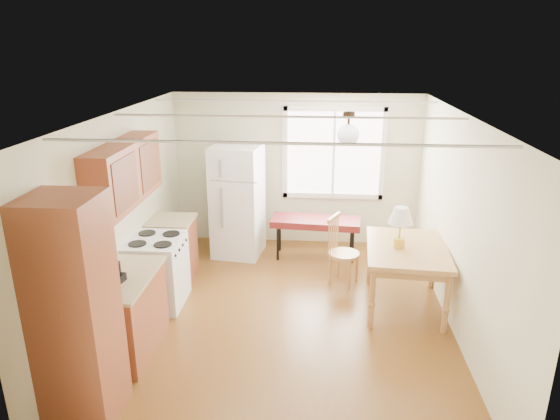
# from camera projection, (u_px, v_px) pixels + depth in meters

# --- Properties ---
(room_shell) EXTENTS (4.60, 5.60, 2.62)m
(room_shell) POSITION_uv_depth(u_px,v_px,m) (286.00, 222.00, 5.86)
(room_shell) COLOR #522E11
(room_shell) RESTS_ON ground
(kitchen_run) EXTENTS (0.65, 3.40, 2.20)m
(kitchen_run) POSITION_uv_depth(u_px,v_px,m) (128.00, 272.00, 5.52)
(kitchen_run) COLOR brown
(kitchen_run) RESTS_ON ground
(window_unit) EXTENTS (1.64, 0.05, 1.51)m
(window_unit) POSITION_uv_depth(u_px,v_px,m) (334.00, 153.00, 8.05)
(window_unit) COLOR white
(window_unit) RESTS_ON room_shell
(pendant_light) EXTENTS (0.26, 0.26, 0.40)m
(pendant_light) POSITION_uv_depth(u_px,v_px,m) (348.00, 134.00, 5.86)
(pendant_light) COLOR black
(pendant_light) RESTS_ON room_shell
(refrigerator) EXTENTS (0.82, 0.82, 1.77)m
(refrigerator) POSITION_uv_depth(u_px,v_px,m) (238.00, 201.00, 7.84)
(refrigerator) COLOR white
(refrigerator) RESTS_ON ground
(bench) EXTENTS (1.41, 0.61, 0.64)m
(bench) POSITION_uv_depth(u_px,v_px,m) (316.00, 223.00, 7.81)
(bench) COLOR #5B1517
(bench) RESTS_ON ground
(dining_table) EXTENTS (1.09, 1.39, 0.83)m
(dining_table) POSITION_uv_depth(u_px,v_px,m) (407.00, 255.00, 6.27)
(dining_table) COLOR #A97641
(dining_table) RESTS_ON ground
(chair) EXTENTS (0.48, 0.47, 0.97)m
(chair) POSITION_uv_depth(u_px,v_px,m) (339.00, 245.00, 6.99)
(chair) COLOR #A97641
(chair) RESTS_ON ground
(table_lamp) EXTENTS (0.30, 0.30, 0.53)m
(table_lamp) POSITION_uv_depth(u_px,v_px,m) (401.00, 219.00, 6.11)
(table_lamp) COLOR gold
(table_lamp) RESTS_ON dining_table
(coffee_maker) EXTENTS (0.22, 0.27, 0.37)m
(coffee_maker) POSITION_uv_depth(u_px,v_px,m) (111.00, 272.00, 5.09)
(coffee_maker) COLOR black
(coffee_maker) RESTS_ON kitchen_run
(kettle) EXTENTS (0.12, 0.12, 0.22)m
(kettle) POSITION_uv_depth(u_px,v_px,m) (114.00, 268.00, 5.28)
(kettle) COLOR #B80D22
(kettle) RESTS_ON kitchen_run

